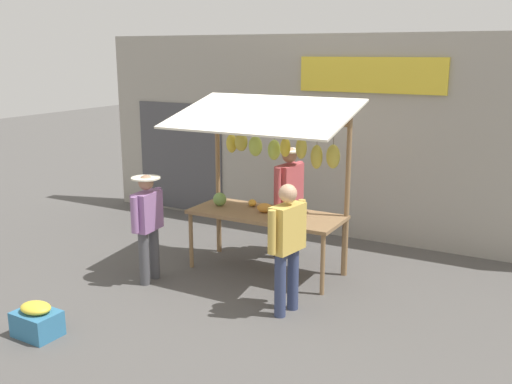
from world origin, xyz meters
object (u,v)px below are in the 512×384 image
(vendor_with_sunhat, at_px, (289,192))
(shopper_with_shopping_bag, at_px, (287,240))
(shopper_in_grey_tee, at_px, (148,221))
(produce_crate_near, at_px, (37,321))
(market_stall, at_px, (267,165))

(vendor_with_sunhat, distance_m, shopper_with_shopping_bag, 2.04)
(shopper_in_grey_tee, relative_size, produce_crate_near, 2.95)
(market_stall, relative_size, shopper_with_shopping_bag, 1.55)
(shopper_in_grey_tee, bearing_deg, produce_crate_near, 172.17)
(market_stall, distance_m, produce_crate_near, 3.60)
(vendor_with_sunhat, xyz_separation_m, shopper_with_shopping_bag, (-0.86, 1.85, -0.09))
(shopper_with_shopping_bag, xyz_separation_m, produce_crate_near, (2.20, 1.89, -0.75))
(vendor_with_sunhat, height_order, shopper_with_shopping_bag, vendor_with_sunhat)
(market_stall, bearing_deg, vendor_with_sunhat, -91.80)
(vendor_with_sunhat, relative_size, shopper_with_shopping_bag, 1.06)
(market_stall, bearing_deg, shopper_with_shopping_bag, 127.00)
(market_stall, xyz_separation_m, vendor_with_sunhat, (-0.02, -0.68, -0.54))
(market_stall, xyz_separation_m, shopper_with_shopping_bag, (-0.88, 1.17, -0.63))
(vendor_with_sunhat, relative_size, produce_crate_near, 3.35)
(shopper_with_shopping_bag, bearing_deg, produce_crate_near, 140.51)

